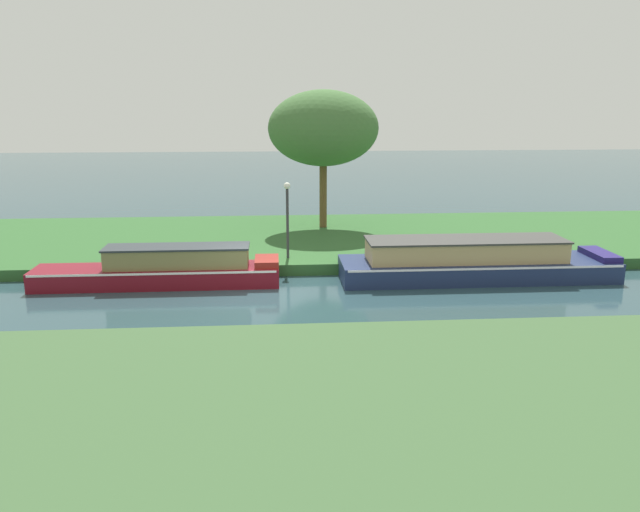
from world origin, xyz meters
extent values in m
plane|color=#284349|center=(0.00, 0.00, 0.00)|extent=(120.00, 120.00, 0.00)
cube|color=#2D5B2A|center=(0.00, 7.00, 0.20)|extent=(72.00, 10.00, 0.40)
cube|color=#3A5933|center=(0.00, -9.00, 0.20)|extent=(72.00, 10.00, 0.40)
cube|color=maroon|center=(-3.55, 1.20, 0.32)|extent=(8.01, 1.50, 0.63)
cube|color=white|center=(-3.55, 1.20, 0.59)|extent=(7.85, 1.53, 0.07)
cube|color=olive|center=(-2.86, 1.20, 0.95)|extent=(4.61, 1.14, 0.63)
cube|color=#262C2F|center=(-2.86, 1.20, 1.29)|extent=(4.71, 1.20, 0.06)
cube|color=maroon|center=(0.06, 1.20, 0.75)|extent=(0.79, 1.26, 0.23)
cube|color=navy|center=(7.23, 1.20, 0.34)|extent=(9.35, 2.21, 0.68)
cube|color=white|center=(7.23, 1.20, 0.64)|extent=(9.16, 2.24, 0.07)
cube|color=tan|center=(6.79, 1.20, 1.02)|extent=(6.64, 1.68, 0.67)
cube|color=#363633|center=(6.79, 1.20, 1.38)|extent=(6.74, 1.77, 0.06)
cube|color=navy|center=(11.56, 1.20, 0.78)|extent=(0.69, 1.86, 0.20)
cylinder|color=brown|center=(2.56, 8.84, 2.15)|extent=(0.33, 0.33, 3.50)
ellipsoid|color=#436D38|center=(2.56, 8.75, 4.80)|extent=(4.85, 3.78, 3.30)
cylinder|color=#333338|center=(0.81, 3.08, 1.65)|extent=(0.10, 0.10, 2.51)
sphere|color=white|center=(0.81, 3.08, 3.03)|extent=(0.24, 0.24, 0.24)
cylinder|color=brown|center=(4.96, 2.37, 0.73)|extent=(0.14, 0.14, 0.66)
cylinder|color=brown|center=(7.70, 2.37, 0.81)|extent=(0.16, 0.16, 0.81)
camera|label=1|loc=(0.30, -19.24, 5.89)|focal=35.45mm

